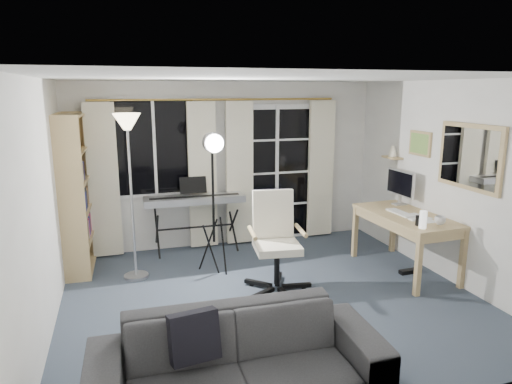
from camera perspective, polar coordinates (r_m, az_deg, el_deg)
floor at (r=5.27m, az=1.84°, el=-13.15°), size 4.50×4.00×0.02m
window at (r=6.52m, az=-12.59°, el=5.47°), size 1.20×0.08×1.40m
french_door at (r=6.97m, az=2.52°, el=2.25°), size 1.32×0.09×2.11m
curtains at (r=6.63m, az=-4.47°, el=2.29°), size 3.60×0.07×2.13m
bookshelf at (r=6.18m, az=-21.98°, el=-0.71°), size 0.35×0.94×2.01m
torchiere_lamp at (r=5.56m, az=-15.66°, el=5.40°), size 0.37×0.37×2.02m
keyboard_piano at (r=6.44m, az=-7.67°, el=-1.07°), size 1.40×0.69×1.01m
studio_light at (r=5.51m, az=-5.36°, el=4.05°), size 0.33×0.36×1.82m
office_chair at (r=5.30m, az=2.35°, el=-4.99°), size 0.79×0.79×1.15m
desk at (r=6.06m, az=18.23°, el=-3.51°), size 0.76×1.44×0.76m
monitor at (r=6.44m, az=17.61°, el=0.95°), size 0.19×0.55×0.47m
desk_clutter at (r=5.86m, az=19.01°, el=-4.80°), size 0.43×0.87×0.96m
mug at (r=5.70m, az=22.03°, el=-3.20°), size 0.13×0.10×0.12m
wall_mirror at (r=5.64m, az=25.16°, el=3.99°), size 0.04×0.94×0.74m
framed_print at (r=6.33m, az=19.82°, el=5.72°), size 0.03×0.42×0.32m
wall_shelf at (r=6.72m, az=16.70°, el=4.64°), size 0.16×0.30×0.18m
sofa at (r=3.56m, az=-2.24°, el=-18.80°), size 2.20×0.70×0.85m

